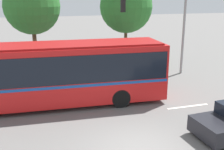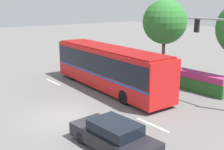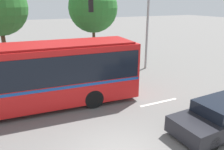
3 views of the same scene
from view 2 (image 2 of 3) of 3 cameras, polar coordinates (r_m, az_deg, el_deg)
name	(u,v)px [view 2 (image 2 of 3)]	position (r m, az deg, el deg)	size (l,w,h in m)	color
ground_plane	(65,117)	(17.00, -9.61, -8.40)	(140.00, 140.00, 0.00)	slate
city_bus	(108,65)	(21.63, -0.77, 1.98)	(12.39, 3.33, 3.33)	red
sedan_foreground	(114,136)	(13.02, 0.35, -12.44)	(4.62, 2.06, 1.35)	black
flowering_hedge	(184,78)	(23.12, 14.56, -0.68)	(7.40, 1.11, 1.45)	#286028
street_tree_left	(165,22)	(26.46, 10.77, 10.64)	(4.07, 4.07, 6.98)	brown
lane_stripe_near	(152,125)	(15.83, 8.25, -10.08)	(2.40, 0.16, 0.01)	silver
lane_stripe_mid	(53,82)	(24.49, -11.96, -1.42)	(2.40, 0.16, 0.01)	silver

